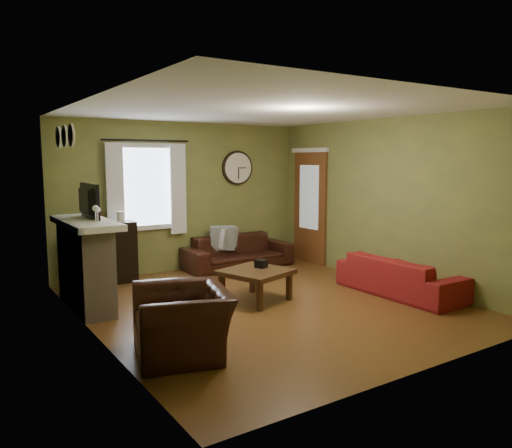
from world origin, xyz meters
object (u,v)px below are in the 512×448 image
sofa_red (400,276)px  sofa_brown (238,252)px  armchair (182,322)px  bookshelf (109,253)px  coffee_table (256,285)px

sofa_red → sofa_brown: bearing=19.7°
sofa_brown → armchair: bearing=-129.0°
sofa_brown → sofa_red: sofa_brown is taller
bookshelf → armchair: bearing=-94.6°
sofa_red → coffee_table: (-1.94, 0.86, -0.06)m
bookshelf → sofa_red: (3.34, -2.96, -0.21)m
sofa_brown → sofa_red: 3.04m
sofa_red → coffee_table: size_ratio=2.30×
bookshelf → sofa_brown: bearing=-2.5°
sofa_brown → armchair: size_ratio=1.92×
armchair → bookshelf: bearing=-169.1°
bookshelf → sofa_brown: 2.33m
sofa_brown → coffee_table: 2.20m
sofa_red → coffee_table: sofa_red is taller
sofa_red → armchair: 3.62m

